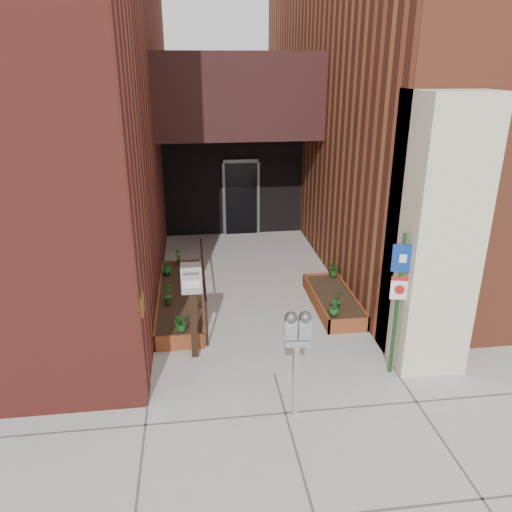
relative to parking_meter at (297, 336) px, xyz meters
name	(u,v)px	position (x,y,z in m)	size (l,w,h in m)	color
ground	(274,373)	(-0.14, 1.01, -1.28)	(80.00, 80.00, 0.00)	#9E9991
architecture	(226,53)	(-0.32, 7.91, 3.70)	(20.00, 14.60, 10.00)	maroon
planter_left	(180,299)	(-1.69, 3.71, -1.14)	(0.90, 3.60, 0.30)	maroon
planter_right	(333,301)	(1.46, 3.21, -1.14)	(0.80, 2.20, 0.30)	maroon
handrail	(203,272)	(-1.19, 3.66, -0.53)	(0.04, 3.34, 0.90)	black
parking_meter	(297,336)	(0.00, 0.00, 0.00)	(0.37, 0.18, 1.65)	#A4A4A6
sign_post	(399,291)	(1.76, 0.82, 0.20)	(0.32, 0.12, 2.40)	#153B19
payment_dropbox	(192,291)	(-1.41, 1.72, -0.05)	(0.34, 0.26, 1.71)	black
shrub_left_a	(182,322)	(-1.62, 2.11, -0.81)	(0.30, 0.30, 0.33)	#1A5D1D
shrub_left_b	(168,294)	(-1.91, 3.23, -0.79)	(0.21, 0.21, 0.38)	#2B611B
shrub_left_c	(166,267)	(-1.99, 4.70, -0.80)	(0.20, 0.20, 0.35)	#1C6321
shrub_left_d	(178,256)	(-1.73, 5.31, -0.80)	(0.19, 0.19, 0.36)	#20621C
shrub_right_a	(334,307)	(1.21, 2.31, -0.81)	(0.19, 0.19, 0.34)	#17511C
shrub_right_b	(339,298)	(1.41, 2.68, -0.81)	(0.17, 0.17, 0.33)	#1A5217
shrub_right_c	(334,269)	(1.71, 4.11, -0.81)	(0.29, 0.29, 0.33)	#1A4F16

